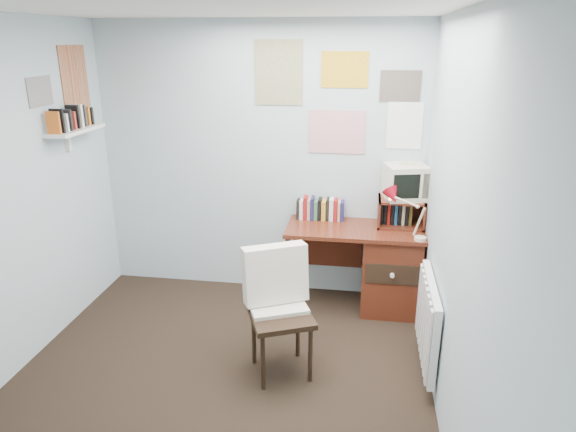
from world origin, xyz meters
name	(u,v)px	position (x,y,z in m)	size (l,w,h in m)	color
ground	(211,400)	(0.00, 0.00, 0.00)	(3.50, 3.50, 0.00)	black
back_wall	(260,162)	(0.00, 1.75, 1.25)	(3.00, 0.02, 2.50)	#A6B5BE
right_wall	(459,242)	(1.50, 0.00, 1.25)	(0.02, 3.50, 2.50)	#A6B5BE
ceiling	(188,3)	(0.00, 0.00, 2.50)	(3.00, 3.50, 0.02)	white
desk	(384,266)	(1.17, 1.48, 0.41)	(1.20, 0.55, 0.76)	#602615
desk_chair	(281,317)	(0.42, 0.38, 0.45)	(0.46, 0.44, 0.91)	black
desk_lamp	(422,219)	(1.44, 1.26, 0.94)	(0.25, 0.22, 0.36)	#A90B19
tv_riser	(401,212)	(1.29, 1.59, 0.89)	(0.40, 0.30, 0.25)	#602615
crt_tv	(406,180)	(1.31, 1.61, 1.17)	(0.34, 0.32, 0.32)	beige
book_row	(330,208)	(0.66, 1.66, 0.87)	(0.60, 0.14, 0.22)	#602615
radiator	(428,321)	(1.46, 0.55, 0.42)	(0.09, 0.80, 0.60)	white
wall_shelf	(75,130)	(-1.40, 1.10, 1.62)	(0.20, 0.62, 0.24)	white
posters_back	(338,97)	(0.70, 1.74, 1.85)	(1.20, 0.01, 0.90)	white
posters_left	(58,82)	(-1.49, 1.10, 2.00)	(0.01, 0.70, 0.60)	white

